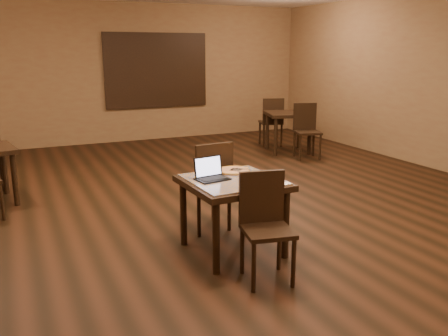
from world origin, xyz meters
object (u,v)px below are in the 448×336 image
tiled_table (233,189)px  pizza_pan (233,172)px  other_table_a_chair_far (272,119)px  laptop (210,173)px  other_table_a (288,119)px  chair_main_far (210,181)px  other_table_a_chair_near (306,127)px  chair_main_near (265,220)px

tiled_table → pizza_pan: bearing=60.4°
tiled_table → other_table_a_chair_far: (3.09, 4.55, -0.08)m
tiled_table → laptop: size_ratio=2.86×
laptop → other_table_a: size_ratio=0.32×
tiled_table → laptop: 0.27m
chair_main_far → other_table_a_chair_near: 4.16m
pizza_pan → chair_main_near: bearing=-96.9°
other_table_a → other_table_a_chair_far: bearing=108.4°
chair_main_near → laptop: size_ratio=2.84×
other_table_a_chair_far → other_table_a_chair_near: bearing=108.4°
tiled_table → other_table_a: 5.03m
tiled_table → chair_main_far: chair_main_far is taller
tiled_table → other_table_a_chair_near: size_ratio=0.94×
tiled_table → other_table_a_chair_far: bearing=52.8°
other_table_a → other_table_a_chair_far: (-0.02, 0.60, -0.08)m
laptop → other_table_a_chair_far: bearing=45.0°
other_table_a_chair_far → pizza_pan: bearing=71.5°
other_table_a_chair_near → other_table_a: bearing=108.4°
chair_main_far → other_table_a: (3.11, 3.34, 0.08)m
tiled_table → chair_main_far: (0.01, 0.61, -0.08)m
other_table_a_chair_near → pizza_pan: bearing=-118.1°
chair_main_far → other_table_a_chair_near: chair_main_far is taller
pizza_pan → chair_main_far: bearing=106.9°
pizza_pan → other_table_a_chair_far: size_ratio=0.33×
other_table_a_chair_near → laptop: bearing=-119.7°
chair_main_near → chair_main_far: 1.23m
tiled_table → other_table_a_chair_far: size_ratio=0.94×
tiled_table → other_table_a_chair_far: 5.50m
laptop → other_table_a_chair_near: bearing=35.7°
other_table_a → other_table_a_chair_far: 0.61m
tiled_table → pizza_pan: size_ratio=2.87×
chair_main_near → pizza_pan: 0.89m
chair_main_far → other_table_a_chair_far: chair_main_far is taller
pizza_pan → other_table_a_chair_far: 5.24m
tiled_table → chair_main_near: bearing=-91.5°
chair_main_far → other_table_a_chair_far: bearing=-133.0°
laptop → other_table_a: laptop is taller
tiled_table → other_table_a_chair_near: bearing=43.8°
chair_main_near → tiled_table: bearing=102.6°
chair_main_near → pizza_pan: chair_main_near is taller
laptop → tiled_table: bearing=-35.0°
chair_main_near → laptop: bearing=117.8°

